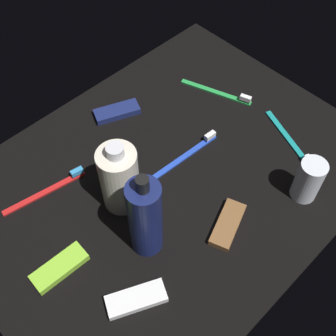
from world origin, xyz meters
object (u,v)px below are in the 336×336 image
at_px(toothbrush_red, 50,189).
at_px(snack_bar_navy, 117,112).
at_px(toothbrush_teal, 292,142).
at_px(snack_bar_white, 136,299).
at_px(toothbrush_blue, 188,153).
at_px(snack_bar_lime, 60,267).
at_px(snack_bar_brown, 226,226).
at_px(lotion_bottle, 145,218).
at_px(deodorant_stick, 308,180).
at_px(bodywash_bottle, 119,178).
at_px(toothbrush_green, 220,93).

relative_size(toothbrush_red, snack_bar_navy, 1.72).
relative_size(toothbrush_teal, snack_bar_white, 1.66).
height_order(toothbrush_teal, toothbrush_red, same).
relative_size(toothbrush_blue, snack_bar_lime, 1.73).
distance_m(toothbrush_blue, snack_bar_brown, 0.19).
height_order(lotion_bottle, snack_bar_lime, lotion_bottle).
bearing_deg(snack_bar_navy, deodorant_stick, 129.04).
bearing_deg(toothbrush_teal, bodywash_bottle, -22.29).
distance_m(lotion_bottle, toothbrush_teal, 0.40).
height_order(toothbrush_green, snack_bar_brown, toothbrush_green).
bearing_deg(snack_bar_lime, bodywash_bottle, -167.14).
bearing_deg(snack_bar_navy, toothbrush_blue, 121.84).
relative_size(snack_bar_navy, snack_bar_brown, 1.00).
xyz_separation_m(snack_bar_brown, snack_bar_lime, (0.28, -0.15, 0.00)).
height_order(toothbrush_blue, snack_bar_navy, toothbrush_blue).
xyz_separation_m(deodorant_stick, toothbrush_teal, (-0.09, -0.09, -0.04)).
relative_size(lotion_bottle, toothbrush_blue, 1.16).
distance_m(toothbrush_blue, snack_bar_navy, 0.20).
distance_m(toothbrush_teal, snack_bar_brown, 0.26).
bearing_deg(snack_bar_white, toothbrush_red, -69.31).
bearing_deg(snack_bar_navy, snack_bar_white, 76.68).
xyz_separation_m(bodywash_bottle, deodorant_stick, (-0.27, 0.24, -0.03)).
relative_size(toothbrush_blue, snack_bar_brown, 1.73).
distance_m(toothbrush_green, snack_bar_white, 0.54).
xyz_separation_m(deodorant_stick, toothbrush_blue, (0.09, -0.23, -0.04)).
relative_size(toothbrush_teal, snack_bar_lime, 1.66).
relative_size(toothbrush_blue, toothbrush_green, 1.04).
relative_size(deodorant_stick, snack_bar_navy, 0.94).
xyz_separation_m(toothbrush_red, snack_bar_white, (0.03, 0.29, 0.00)).
distance_m(toothbrush_teal, toothbrush_green, 0.21).
xyz_separation_m(bodywash_bottle, snack_bar_brown, (-0.10, 0.19, -0.07)).
bearing_deg(snack_bar_brown, toothbrush_teal, 167.18).
bearing_deg(snack_bar_navy, toothbrush_teal, 145.62).
bearing_deg(bodywash_bottle, toothbrush_green, -170.06).
bearing_deg(lotion_bottle, toothbrush_blue, -155.85).
bearing_deg(snack_bar_white, snack_bar_lime, -40.83).
distance_m(snack_bar_navy, snack_bar_lime, 0.39).
height_order(lotion_bottle, toothbrush_green, lotion_bottle).
bearing_deg(snack_bar_white, lotion_bottle, -116.71).
xyz_separation_m(deodorant_stick, snack_bar_brown, (0.17, -0.06, -0.04)).
relative_size(lotion_bottle, toothbrush_red, 1.17).
relative_size(toothbrush_teal, toothbrush_green, 0.99).
relative_size(toothbrush_teal, toothbrush_blue, 0.95).
height_order(bodywash_bottle, toothbrush_green, bodywash_bottle).
bearing_deg(toothbrush_green, toothbrush_teal, 89.63).
bearing_deg(toothbrush_teal, snack_bar_lime, -12.07).
distance_m(toothbrush_blue, snack_bar_lime, 0.35).
bearing_deg(snack_bar_lime, snack_bar_brown, 153.43).
xyz_separation_m(lotion_bottle, snack_bar_navy, (-0.17, -0.29, -0.09)).
bearing_deg(toothbrush_red, lotion_bottle, 105.77).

